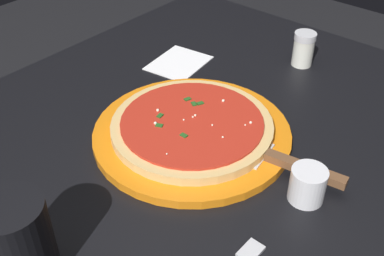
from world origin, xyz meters
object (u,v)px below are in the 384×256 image
Objects in this scene: serving_plate at (192,134)px; parmesan_shaker at (303,49)px; cup_tall_drink at (18,241)px; pizza at (192,126)px; pizza_server at (281,161)px; napkin_folded_right at (179,63)px; cup_small_sauce at (308,185)px.

serving_plate is 4.62× the size of parmesan_shaker.
serving_plate is 2.84× the size of cup_tall_drink.
pizza is at bearing -2.65° from parmesan_shaker.
pizza_server is at bearing 24.27° from parmesan_shaker.
cup_tall_drink is 0.70m from parmesan_shaker.
serving_plate reaches higher than napkin_folded_right.
pizza is 5.12× the size of cup_small_sauce.
pizza is at bearing 46.59° from napkin_folded_right.
napkin_folded_right is (-0.15, -0.35, -0.02)m from pizza_server.
cup_small_sauce is 0.73× the size of parmesan_shaker.
cup_tall_drink reaches higher than cup_small_sauce.
pizza_server is at bearing 159.06° from cup_tall_drink.
cup_small_sauce is 0.41m from parmesan_shaker.
cup_small_sauce is at bearing 66.14° from pizza_server.
cup_tall_drink is at bearing 3.20° from serving_plate.
napkin_folded_right is (-0.18, -0.19, -0.02)m from pizza.
cup_tall_drink is at bearing -20.94° from pizza_server.
parmesan_shaker is (-0.35, -0.21, 0.01)m from cup_small_sauce.
napkin_folded_right is 1.72× the size of parmesan_shaker.
pizza_server is at bearing -113.86° from cup_small_sauce.
pizza_server is (-0.02, 0.16, -0.00)m from pizza.
serving_plate is at bearing -2.65° from parmesan_shaker.
pizza is 1.24× the size of pizza_server.
cup_tall_drink is (0.37, -0.14, 0.04)m from pizza_server.
cup_small_sauce reaches higher than pizza_server.
cup_tall_drink is 0.57m from napkin_folded_right.
parmesan_shaker is (-0.35, 0.02, 0.03)m from serving_plate.
cup_tall_drink is 2.21× the size of cup_small_sauce.
pizza_server is 0.07m from cup_small_sauce.
cup_small_sauce reaches higher than serving_plate.
cup_tall_drink is at bearing 21.62° from napkin_folded_right.
parmesan_shaker is (-0.70, -0.00, -0.02)m from cup_tall_drink.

